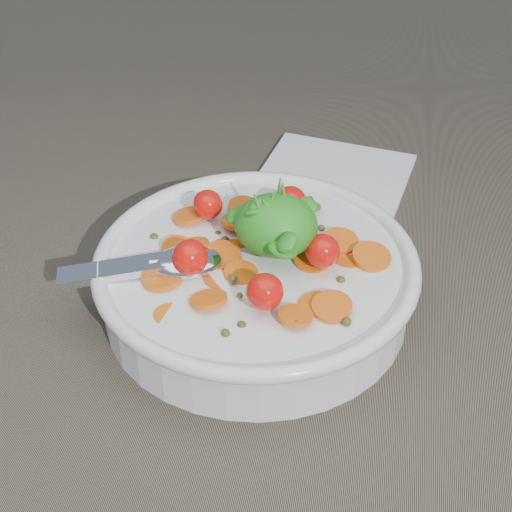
# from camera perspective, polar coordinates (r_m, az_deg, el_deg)

# --- Properties ---
(ground) EXTENTS (6.00, 6.00, 0.00)m
(ground) POSITION_cam_1_polar(r_m,az_deg,el_deg) (0.63, -2.22, -3.30)
(ground) COLOR #675D49
(ground) RESTS_ON ground
(bowl) EXTENTS (0.27, 0.25, 0.11)m
(bowl) POSITION_cam_1_polar(r_m,az_deg,el_deg) (0.61, -0.00, -1.61)
(bowl) COLOR white
(bowl) RESTS_ON ground
(napkin) EXTENTS (0.16, 0.15, 0.01)m
(napkin) POSITION_cam_1_polar(r_m,az_deg,el_deg) (0.78, 5.70, 5.87)
(napkin) COLOR white
(napkin) RESTS_ON ground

